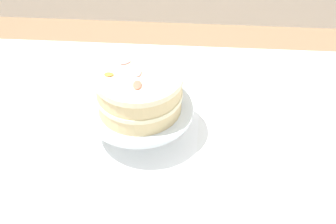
{
  "coord_description": "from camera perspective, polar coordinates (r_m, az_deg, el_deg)",
  "views": [
    {
      "loc": [
        0.01,
        -0.92,
        1.7
      ],
      "look_at": [
        -0.05,
        0.01,
        0.86
      ],
      "focal_mm": 51.43,
      "sensor_mm": 36.0,
      "label": 1
    }
  ],
  "objects": [
    {
      "name": "dining_table",
      "position": [
        1.38,
        2.08,
        -7.79
      ],
      "size": [
        1.4,
        1.0,
        0.74
      ],
      "color": "white",
      "rests_on": "ground"
    },
    {
      "name": "linen_napkin",
      "position": [
        1.37,
        -3.19,
        -2.56
      ],
      "size": [
        0.33,
        0.33,
        0.0
      ],
      "primitive_type": "cube",
      "rotation": [
        0.0,
        0.0,
        -0.02
      ],
      "color": "white",
      "rests_on": "dining_table"
    },
    {
      "name": "cake_stand",
      "position": [
        1.31,
        -3.32,
        -0.02
      ],
      "size": [
        0.29,
        0.29,
        0.1
      ],
      "color": "silver",
      "rests_on": "linen_napkin"
    },
    {
      "name": "layer_cake",
      "position": [
        1.26,
        -3.46,
        2.52
      ],
      "size": [
        0.23,
        0.23,
        0.12
      ],
      "color": "beige",
      "rests_on": "cake_stand"
    }
  ]
}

